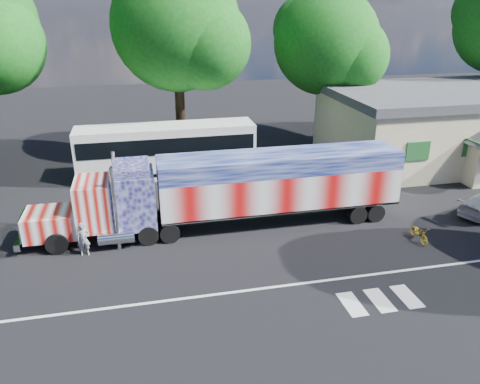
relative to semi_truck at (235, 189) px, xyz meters
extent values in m
plane|color=black|center=(0.25, -2.96, -2.13)|extent=(100.00, 100.00, 0.00)
cube|color=silver|center=(0.25, -5.96, -2.12)|extent=(30.00, 0.15, 0.01)
cube|color=silver|center=(3.05, -7.76, -2.12)|extent=(0.70, 1.60, 0.01)
cube|color=silver|center=(4.25, -7.76, -2.12)|extent=(0.70, 1.60, 0.01)
cube|color=silver|center=(5.45, -7.76, -2.12)|extent=(0.70, 1.60, 0.01)
cube|color=black|center=(-6.06, 0.00, -1.47)|extent=(8.46, 0.94, 0.28)
cube|color=#D37F7B|center=(-9.07, 0.00, -1.00)|extent=(2.45, 2.07, 1.22)
cube|color=silver|center=(-10.34, 0.00, -1.00)|extent=(0.11, 1.79, 1.09)
cube|color=silver|center=(-10.53, 0.00, -1.61)|extent=(0.28, 2.35, 0.34)
cube|color=#D37F7B|center=(-7.00, 0.00, -0.15)|extent=(1.69, 2.35, 2.35)
cube|color=black|center=(-7.80, 0.00, 0.27)|extent=(0.06, 1.97, 0.85)
cube|color=#4D4E88|center=(-5.12, 0.00, -0.06)|extent=(2.07, 2.35, 2.73)
cube|color=#4D4E88|center=(-5.12, 0.00, 1.49)|extent=(1.69, 2.26, 0.47)
cylinder|color=silver|center=(-5.97, 1.24, -0.06)|extent=(0.19, 0.19, 4.14)
cylinder|color=silver|center=(-5.97, -1.24, -0.06)|extent=(0.19, 0.19, 4.14)
cylinder|color=silver|center=(-6.06, 1.22, -1.52)|extent=(1.69, 0.62, 0.62)
cylinder|color=silver|center=(-6.06, -1.22, -1.52)|extent=(1.69, 0.62, 0.62)
cylinder|color=black|center=(-8.79, -1.03, -1.61)|extent=(1.03, 0.33, 1.03)
cylinder|color=black|center=(-8.79, 1.03, -1.61)|extent=(1.03, 0.33, 1.03)
cylinder|color=black|center=(-4.56, -0.99, -1.64)|extent=(0.98, 0.52, 0.98)
cylinder|color=black|center=(-4.56, 0.99, -1.64)|extent=(0.98, 0.52, 0.98)
cylinder|color=black|center=(-3.52, -0.99, -1.64)|extent=(0.98, 0.52, 0.98)
cylinder|color=black|center=(-3.52, 0.99, -1.64)|extent=(0.98, 0.52, 0.98)
cube|color=black|center=(2.40, 0.00, -1.24)|extent=(12.23, 1.03, 0.28)
cube|color=#D57777|center=(2.40, 0.00, -0.15)|extent=(12.60, 2.45, 1.88)
cube|color=#455394|center=(2.40, 0.00, 1.26)|extent=(12.60, 2.45, 0.94)
cube|color=silver|center=(2.40, 0.00, -1.10)|extent=(12.60, 2.45, 0.11)
cube|color=silver|center=(8.72, 0.00, 0.32)|extent=(0.04, 2.35, 2.73)
cylinder|color=black|center=(6.45, -0.99, -1.64)|extent=(0.98, 0.52, 0.98)
cylinder|color=black|center=(6.45, 0.99, -1.64)|extent=(0.98, 0.52, 0.98)
cylinder|color=black|center=(7.48, -0.99, -1.64)|extent=(0.98, 0.52, 0.98)
cylinder|color=black|center=(7.48, 0.99, -1.64)|extent=(0.98, 0.52, 0.98)
cube|color=white|center=(-2.88, 8.71, -0.41)|extent=(11.78, 2.55, 3.44)
cube|color=black|center=(-2.88, 8.71, 0.23)|extent=(11.39, 2.61, 1.08)
cube|color=black|center=(-2.88, 8.71, -1.69)|extent=(11.78, 2.55, 0.25)
cube|color=black|center=(-8.77, 8.71, -0.26)|extent=(0.06, 2.26, 1.37)
cylinder|color=black|center=(-7.30, 7.48, -1.64)|extent=(0.98, 0.29, 0.98)
cylinder|color=black|center=(-7.30, 9.94, -1.64)|extent=(0.98, 0.29, 0.98)
cylinder|color=black|center=(0.06, 7.48, -1.64)|extent=(0.98, 0.29, 0.98)
cylinder|color=black|center=(0.06, 9.94, -1.64)|extent=(0.98, 0.29, 0.98)
cylinder|color=black|center=(0.95, 7.48, -1.64)|extent=(0.98, 0.29, 0.98)
cylinder|color=black|center=(0.95, 9.94, -1.64)|extent=(0.98, 0.29, 0.98)
cube|color=beige|center=(20.25, 8.04, 0.17)|extent=(22.00, 10.00, 4.60)
cube|color=#1E5926|center=(12.25, 3.00, 0.27)|extent=(1.60, 0.08, 1.20)
cube|color=#1E5926|center=(16.25, 3.00, 0.27)|extent=(1.60, 0.08, 1.20)
imported|color=slate|center=(-7.53, -1.46, -1.31)|extent=(0.63, 0.44, 1.63)
imported|color=gold|center=(8.57, -3.55, -1.72)|extent=(0.60, 1.57, 0.81)
cylinder|color=black|center=(10.09, 13.67, 1.11)|extent=(0.70, 0.70, 6.47)
sphere|color=#186118|center=(10.09, 13.67, 5.96)|extent=(8.11, 8.11, 8.11)
sphere|color=#186118|center=(11.71, 12.45, 5.04)|extent=(5.67, 5.67, 5.67)
sphere|color=#186118|center=(8.88, 14.88, 6.88)|extent=(5.27, 5.27, 5.27)
cylinder|color=black|center=(-1.53, 12.24, 1.65)|extent=(0.70, 0.70, 7.57)
sphere|color=#186118|center=(-1.53, 12.24, 7.33)|extent=(8.87, 8.87, 8.87)
sphere|color=#186118|center=(0.25, 10.90, 6.25)|extent=(6.21, 6.21, 6.21)
sphere|color=#186118|center=(-2.86, 13.57, 8.41)|extent=(5.77, 5.77, 5.77)
camera|label=1|loc=(-4.57, -21.79, 8.98)|focal=35.00mm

